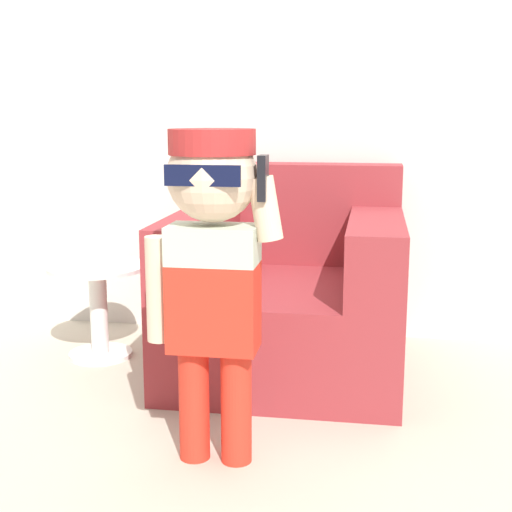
# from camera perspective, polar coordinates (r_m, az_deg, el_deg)

# --- Properties ---
(ground_plane) EXTENTS (10.00, 10.00, 0.00)m
(ground_plane) POSITION_cam_1_polar(r_m,az_deg,el_deg) (2.88, -3.09, -10.48)
(ground_plane) COLOR #BCB29E
(wall_back) EXTENTS (10.00, 0.05, 2.60)m
(wall_back) POSITION_cam_1_polar(r_m,az_deg,el_deg) (3.48, -0.34, 15.16)
(wall_back) COLOR silver
(wall_back) RESTS_ON ground_plane
(armchair) EXTENTS (0.93, 0.97, 0.85)m
(armchair) POSITION_cam_1_polar(r_m,az_deg,el_deg) (3.01, 2.56, -3.18)
(armchair) COLOR maroon
(armchair) RESTS_ON ground_plane
(person_child) EXTENTS (0.42, 0.31, 1.03)m
(person_child) POSITION_cam_1_polar(r_m,az_deg,el_deg) (2.12, -3.51, 0.83)
(person_child) COLOR red
(person_child) RESTS_ON ground_plane
(side_table) EXTENTS (0.43, 0.43, 0.42)m
(side_table) POSITION_cam_1_polar(r_m,az_deg,el_deg) (3.23, -12.50, -3.56)
(side_table) COLOR white
(side_table) RESTS_ON ground_plane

